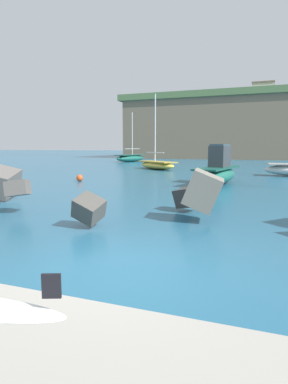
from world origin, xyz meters
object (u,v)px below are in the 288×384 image
Objects in this scene: boat_near_centre at (157,165)px; station_building_east at (263,94)px; boat_mid_centre at (218,172)px; mooring_buoy_inner at (80,178)px; mooring_buoy_middle at (161,163)px; boat_near_left at (130,158)px.

station_building_east is at bearing 80.34° from boat_near_centre.
boat_mid_centre is at bearing -56.86° from boat_near_centre.
mooring_buoy_inner and mooring_buoy_middle have the same top height.
station_building_east is at bearing 88.62° from boat_mid_centre.
mooring_buoy_middle is at bearing -103.72° from station_building_east.
boat_mid_centre is 12.68× the size of mooring_buoy_inner.
station_building_east reaches higher than mooring_buoy_inner.
boat_near_centre is 57.28m from station_building_east.
boat_near_centre reaches higher than mooring_buoy_middle.
boat_near_centre is (9.22, -15.02, -0.13)m from boat_near_left.
boat_mid_centre is 0.93× the size of station_building_east.
station_building_east is (9.29, 54.59, 14.63)m from boat_near_centre.
station_building_east is (11.39, 46.66, 14.89)m from mooring_buoy_middle.
station_building_east is at bearing 81.17° from mooring_buoy_inner.
boat_near_left reaches higher than mooring_buoy_middle.
boat_near_centre is at bearing -58.47° from boat_near_left.
boat_near_left is 10.05m from mooring_buoy_middle.
mooring_buoy_inner is (-1.22, -13.09, -0.26)m from boat_near_centre.
boat_near_left is 1.00× the size of boat_near_centre.
boat_near_left reaches higher than mooring_buoy_inner.
boat_mid_centre is at bearing -91.38° from station_building_east.
boat_near_centre is 8.21m from mooring_buoy_middle.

